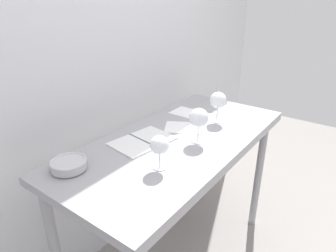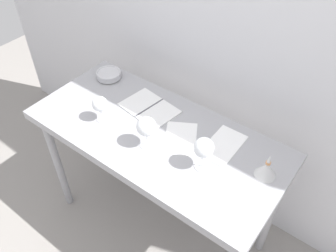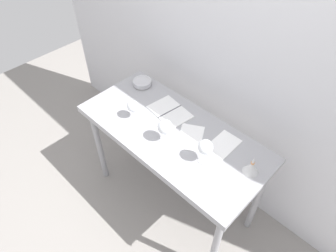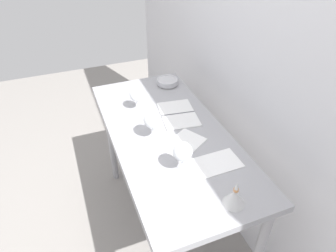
{
  "view_description": "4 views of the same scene",
  "coord_description": "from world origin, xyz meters",
  "px_view_note": "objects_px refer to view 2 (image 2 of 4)",
  "views": [
    {
      "loc": [
        -1.16,
        -0.8,
        1.59
      ],
      "look_at": [
        -0.05,
        0.03,
        0.98
      ],
      "focal_mm": 31.53,
      "sensor_mm": 36.0,
      "label": 1
    },
    {
      "loc": [
        0.85,
        -1.02,
        2.19
      ],
      "look_at": [
        0.08,
        -0.01,
        0.99
      ],
      "focal_mm": 37.46,
      "sensor_mm": 36.0,
      "label": 2
    },
    {
      "loc": [
        0.99,
        -1.08,
        2.43
      ],
      "look_at": [
        -0.03,
        -0.03,
        0.94
      ],
      "focal_mm": 32.27,
      "sensor_mm": 36.0,
      "label": 3
    },
    {
      "loc": [
        1.28,
        -0.51,
        1.96
      ],
      "look_at": [
        0.06,
        -0.03,
        1.0
      ],
      "focal_mm": 31.8,
      "sensor_mm": 36.0,
      "label": 4
    }
  ],
  "objects_px": {
    "open_notebook": "(149,108)",
    "tasting_sheet_upper": "(181,138)",
    "wine_glass_near_left": "(100,104)",
    "tasting_bowl": "(109,74)",
    "wine_glass_near_right": "(204,148)",
    "tasting_sheet_lower": "(223,145)",
    "decanter_funnel": "(266,169)",
    "wine_glass_near_center": "(146,127)"
  },
  "relations": [
    {
      "from": "wine_glass_near_center",
      "to": "tasting_sheet_upper",
      "type": "bearing_deg",
      "value": 53.26
    },
    {
      "from": "tasting_bowl",
      "to": "open_notebook",
      "type": "bearing_deg",
      "value": -11.35
    },
    {
      "from": "wine_glass_near_right",
      "to": "wine_glass_near_center",
      "type": "bearing_deg",
      "value": -170.82
    },
    {
      "from": "wine_glass_near_center",
      "to": "wine_glass_near_right",
      "type": "height_order",
      "value": "same"
    },
    {
      "from": "tasting_sheet_upper",
      "to": "wine_glass_near_left",
      "type": "bearing_deg",
      "value": 168.03
    },
    {
      "from": "open_notebook",
      "to": "tasting_sheet_upper",
      "type": "relative_size",
      "value": 1.42
    },
    {
      "from": "wine_glass_near_left",
      "to": "tasting_sheet_upper",
      "type": "relative_size",
      "value": 0.65
    },
    {
      "from": "open_notebook",
      "to": "tasting_sheet_upper",
      "type": "height_order",
      "value": "open_notebook"
    },
    {
      "from": "tasting_sheet_upper",
      "to": "open_notebook",
      "type": "bearing_deg",
      "value": 132.76
    },
    {
      "from": "wine_glass_near_right",
      "to": "tasting_sheet_lower",
      "type": "height_order",
      "value": "wine_glass_near_right"
    },
    {
      "from": "wine_glass_near_right",
      "to": "open_notebook",
      "type": "bearing_deg",
      "value": 159.3
    },
    {
      "from": "tasting_sheet_lower",
      "to": "decanter_funnel",
      "type": "distance_m",
      "value": 0.26
    },
    {
      "from": "decanter_funnel",
      "to": "wine_glass_near_left",
      "type": "bearing_deg",
      "value": -168.11
    },
    {
      "from": "wine_glass_near_left",
      "to": "open_notebook",
      "type": "relative_size",
      "value": 0.46
    },
    {
      "from": "wine_glass_near_center",
      "to": "wine_glass_near_left",
      "type": "relative_size",
      "value": 1.17
    },
    {
      "from": "wine_glass_near_center",
      "to": "wine_glass_near_left",
      "type": "xyz_separation_m",
      "value": [
        -0.32,
        -0.0,
        -0.02
      ]
    },
    {
      "from": "tasting_sheet_lower",
      "to": "wine_glass_near_right",
      "type": "bearing_deg",
      "value": -93.47
    },
    {
      "from": "wine_glass_near_left",
      "to": "tasting_bowl",
      "type": "xyz_separation_m",
      "value": [
        -0.24,
        0.3,
        -0.08
      ]
    },
    {
      "from": "tasting_bowl",
      "to": "tasting_sheet_lower",
      "type": "bearing_deg",
      "value": -4.78
    },
    {
      "from": "wine_glass_near_left",
      "to": "open_notebook",
      "type": "height_order",
      "value": "wine_glass_near_left"
    },
    {
      "from": "wine_glass_near_center",
      "to": "wine_glass_near_right",
      "type": "relative_size",
      "value": 1.0
    },
    {
      "from": "open_notebook",
      "to": "tasting_sheet_upper",
      "type": "bearing_deg",
      "value": -8.95
    },
    {
      "from": "open_notebook",
      "to": "tasting_bowl",
      "type": "distance_m",
      "value": 0.4
    },
    {
      "from": "open_notebook",
      "to": "tasting_bowl",
      "type": "xyz_separation_m",
      "value": [
        -0.39,
        0.08,
        0.02
      ]
    },
    {
      "from": "open_notebook",
      "to": "tasting_sheet_lower",
      "type": "relative_size",
      "value": 1.3
    },
    {
      "from": "wine_glass_near_left",
      "to": "tasting_sheet_lower",
      "type": "bearing_deg",
      "value": 20.3
    },
    {
      "from": "tasting_sheet_lower",
      "to": "tasting_bowl",
      "type": "xyz_separation_m",
      "value": [
        -0.87,
        0.07,
        0.02
      ]
    },
    {
      "from": "wine_glass_near_center",
      "to": "tasting_sheet_lower",
      "type": "relative_size",
      "value": 0.7
    },
    {
      "from": "open_notebook",
      "to": "tasting_sheet_upper",
      "type": "xyz_separation_m",
      "value": [
        0.28,
        -0.08,
        -0.0
      ]
    },
    {
      "from": "tasting_sheet_lower",
      "to": "tasting_bowl",
      "type": "height_order",
      "value": "tasting_bowl"
    },
    {
      "from": "wine_glass_near_center",
      "to": "decanter_funnel",
      "type": "bearing_deg",
      "value": 18.3
    },
    {
      "from": "tasting_sheet_upper",
      "to": "tasting_bowl",
      "type": "bearing_deg",
      "value": 135.92
    },
    {
      "from": "wine_glass_near_center",
      "to": "open_notebook",
      "type": "xyz_separation_m",
      "value": [
        -0.17,
        0.23,
        -0.12
      ]
    },
    {
      "from": "wine_glass_near_right",
      "to": "tasting_sheet_lower",
      "type": "distance_m",
      "value": 0.22
    },
    {
      "from": "decanter_funnel",
      "to": "wine_glass_near_right",
      "type": "bearing_deg",
      "value": -152.37
    },
    {
      "from": "decanter_funnel",
      "to": "tasting_sheet_upper",
      "type": "bearing_deg",
      "value": -174.57
    },
    {
      "from": "wine_glass_near_right",
      "to": "tasting_sheet_lower",
      "type": "bearing_deg",
      "value": 87.11
    },
    {
      "from": "wine_glass_near_center",
      "to": "tasting_sheet_lower",
      "type": "bearing_deg",
      "value": 37.02
    },
    {
      "from": "wine_glass_near_center",
      "to": "wine_glass_near_left",
      "type": "height_order",
      "value": "wine_glass_near_center"
    },
    {
      "from": "wine_glass_near_left",
      "to": "decanter_funnel",
      "type": "distance_m",
      "value": 0.9
    },
    {
      "from": "wine_glass_near_center",
      "to": "wine_glass_near_left",
      "type": "distance_m",
      "value": 0.32
    },
    {
      "from": "open_notebook",
      "to": "tasting_sheet_upper",
      "type": "distance_m",
      "value": 0.29
    }
  ]
}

